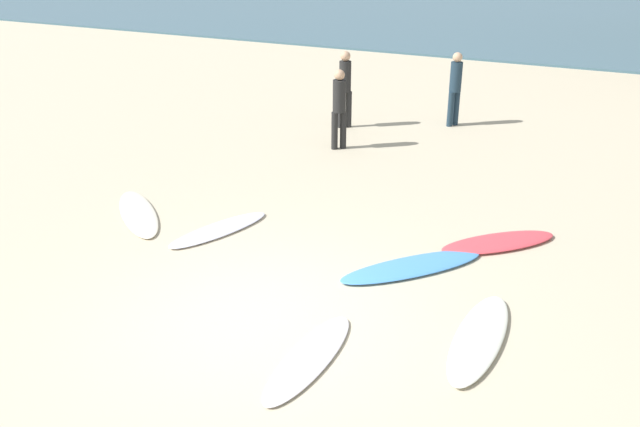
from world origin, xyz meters
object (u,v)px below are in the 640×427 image
surfboard_1 (309,358)px  surfboard_3 (219,230)px  surfboard_2 (498,242)px  beachgoer_near (455,85)px  beachgoer_far (339,105)px  surfboard_0 (412,267)px  surfboard_4 (138,213)px  surfboard_5 (479,337)px  beachgoer_mid (345,85)px

surfboard_1 → surfboard_3: bearing=-39.5°
surfboard_2 → surfboard_3: 4.46m
surfboard_3 → surfboard_1: bearing=-21.0°
surfboard_1 → surfboard_3: (-2.81, 2.52, 0.00)m
beachgoer_near → beachgoer_far: size_ratio=1.01×
surfboard_0 → surfboard_2: surfboard_2 is taller
surfboard_4 → surfboard_5: 6.27m
beachgoer_near → surfboard_5: bearing=-135.2°
surfboard_2 → beachgoer_far: 5.34m
surfboard_2 → surfboard_5: size_ratio=0.93×
surfboard_0 → beachgoer_far: bearing=-13.3°
surfboard_3 → surfboard_4: 1.61m
beachgoer_near → beachgoer_mid: (-2.33, -1.22, 0.04)m
surfboard_2 → beachgoer_far: bearing=8.5°
surfboard_2 → surfboard_3: size_ratio=1.03×
beachgoer_near → surfboard_3: bearing=-166.3°
surfboard_3 → surfboard_2: bearing=39.0°
surfboard_0 → surfboard_5: bearing=175.2°
surfboard_3 → surfboard_5: 4.72m
surfboard_1 → surfboard_0: bearing=-97.1°
beachgoer_far → surfboard_0: bearing=-100.2°
surfboard_2 → surfboard_5: same height
surfboard_5 → beachgoer_near: bearing=107.3°
beachgoer_near → beachgoer_mid: beachgoer_mid is taller
surfboard_2 → surfboard_5: (0.29, -2.71, 0.00)m
surfboard_5 → beachgoer_near: 9.16m
beachgoer_far → beachgoer_near: bearing=12.1°
surfboard_5 → beachgoer_mid: size_ratio=1.16×
surfboard_2 → beachgoer_far: (-4.11, 3.29, 0.92)m
surfboard_5 → beachgoer_far: 7.49m
surfboard_3 → surfboard_0: bearing=22.3°
surfboard_0 → surfboard_5: surfboard_5 is taller
beachgoer_mid → surfboard_4: bearing=42.7°
surfboard_0 → surfboard_3: surfboard_0 is taller
beachgoer_mid → surfboard_2: bearing=97.8°
surfboard_5 → beachgoer_far: beachgoer_far is taller
surfboard_1 → surfboard_5: surfboard_5 is taller
surfboard_4 → beachgoer_far: 5.10m
surfboard_1 → surfboard_4: (-4.42, 2.50, 0.00)m
surfboard_2 → surfboard_4: size_ratio=0.92×
surfboard_0 → surfboard_3: 3.25m
beachgoer_far → surfboard_4: bearing=-154.6°
surfboard_0 → surfboard_3: bearing=44.0°
surfboard_0 → surfboard_1: bearing=123.0°
surfboard_0 → surfboard_4: (-4.86, -0.10, -0.01)m
surfboard_3 → beachgoer_near: bearing=96.1°
surfboard_2 → beachgoer_far: size_ratio=1.13×
surfboard_1 → beachgoer_mid: size_ratio=1.06×
surfboard_4 → beachgoer_mid: beachgoer_mid is taller
surfboard_0 → surfboard_5: size_ratio=1.09×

